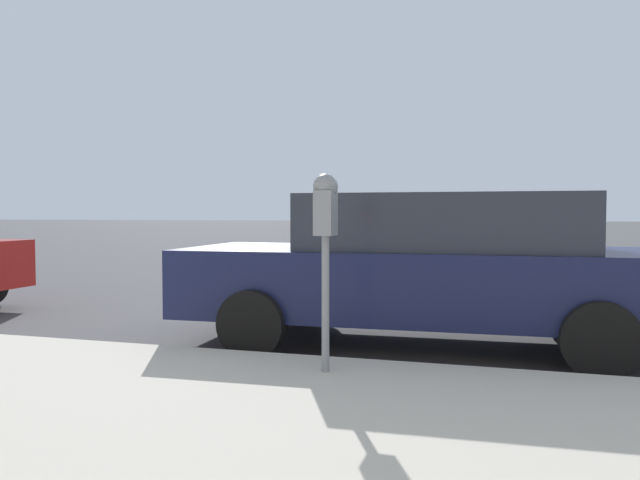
# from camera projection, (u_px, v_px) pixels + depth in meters

# --- Properties ---
(ground_plane) EXTENTS (220.00, 220.00, 0.00)m
(ground_plane) POSITION_uv_depth(u_px,v_px,m) (421.00, 329.00, 7.24)
(ground_plane) COLOR #424244
(parking_meter) EXTENTS (0.21, 0.19, 1.51)m
(parking_meter) POSITION_uv_depth(u_px,v_px,m) (326.00, 221.00, 4.71)
(parking_meter) COLOR gray
(parking_meter) RESTS_ON sidewalk
(car_navy) EXTENTS (2.19, 4.91, 1.53)m
(car_navy) POSITION_uv_depth(u_px,v_px,m) (429.00, 267.00, 6.28)
(car_navy) COLOR #14193D
(car_navy) RESTS_ON ground_plane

